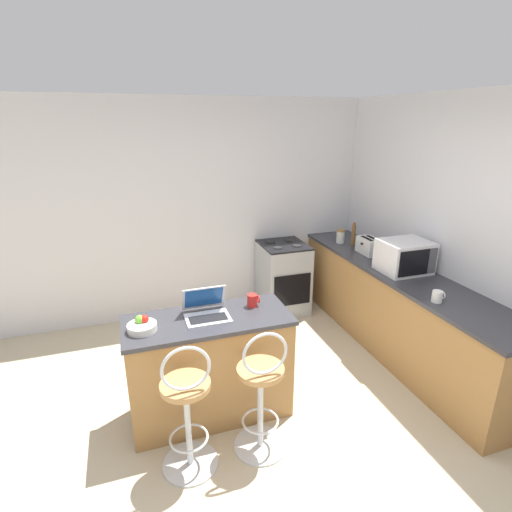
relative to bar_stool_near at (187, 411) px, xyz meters
name	(u,v)px	position (x,y,z in m)	size (l,w,h in m)	color
ground_plane	(265,458)	(0.53, -0.10, -0.49)	(20.00, 20.00, 0.00)	#BCAD8E
wall_back	(195,211)	(0.53, 2.44, 0.81)	(12.00, 0.06, 2.60)	silver
breakfast_bar	(210,367)	(0.26, 0.50, -0.04)	(1.30, 0.54, 0.89)	#9E703D
counter_right	(394,309)	(2.34, 0.90, -0.04)	(0.63, 3.04, 0.89)	#9E703D
bar_stool_near	(187,411)	(0.00, 0.00, 0.00)	(0.40, 0.40, 1.03)	silver
bar_stool_far	(261,394)	(0.53, 0.00, 0.00)	(0.40, 0.40, 1.03)	silver
laptop	(206,309)	(0.26, 0.55, 0.46)	(0.34, 0.30, 0.22)	silver
microwave	(405,256)	(2.35, 0.86, 0.56)	(0.47, 0.39, 0.32)	silver
toaster	(369,246)	(2.34, 1.45, 0.50)	(0.20, 0.29, 0.19)	silver
stove_range	(283,278)	(1.55, 2.09, -0.04)	(0.55, 0.61, 0.90)	#9EA3A8
pepper_mill	(354,234)	(2.35, 1.81, 0.54)	(0.05, 0.05, 0.28)	brown
mug_white	(437,296)	(2.16, 0.17, 0.45)	(0.10, 0.09, 0.10)	white
mug_red	(253,300)	(0.66, 0.59, 0.46)	(0.10, 0.08, 0.10)	red
fruit_bowl	(142,325)	(-0.23, 0.47, 0.44)	(0.21, 0.21, 0.11)	silver
storage_jar	(340,236)	(2.24, 1.92, 0.49)	(0.11, 0.11, 0.17)	silver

